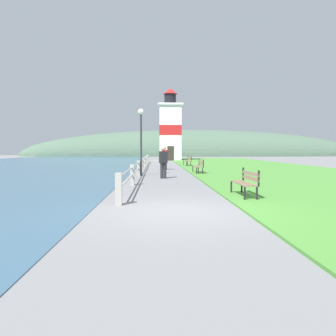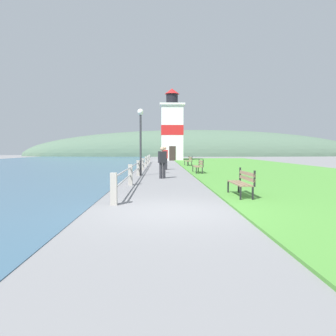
{
  "view_description": "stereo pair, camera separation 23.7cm",
  "coord_description": "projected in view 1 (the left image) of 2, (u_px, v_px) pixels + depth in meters",
  "views": [
    {
      "loc": [
        -0.5,
        -8.19,
        1.58
      ],
      "look_at": [
        0.27,
        13.99,
        0.3
      ],
      "focal_mm": 35.0,
      "sensor_mm": 36.0,
      "label": 1
    },
    {
      "loc": [
        -0.27,
        -8.19,
        1.58
      ],
      "look_at": [
        0.27,
        13.99,
        0.3
      ],
      "focal_mm": 35.0,
      "sensor_mm": 36.0,
      "label": 2
    }
  ],
  "objects": [
    {
      "name": "ground_plane",
      "position": [
        177.0,
        212.0,
        8.28
      ],
      "size": [
        160.0,
        160.0,
        0.0
      ],
      "primitive_type": "plane",
      "color": "slate"
    },
    {
      "name": "grass_verge",
      "position": [
        255.0,
        168.0,
        27.17
      ],
      "size": [
        12.0,
        56.02,
        0.06
      ],
      "color": "#4C8E38",
      "rests_on": "ground_plane"
    },
    {
      "name": "seawall_railing",
      "position": [
        142.0,
        163.0,
        24.53
      ],
      "size": [
        0.18,
        30.93,
        0.92
      ],
      "color": "#A8A399",
      "rests_on": "ground_plane"
    },
    {
      "name": "park_bench_near",
      "position": [
        246.0,
        181.0,
        10.66
      ],
      "size": [
        0.5,
        1.73,
        0.94
      ],
      "rotation": [
        0.0,
        0.0,
        3.16
      ],
      "color": "#846B51",
      "rests_on": "ground_plane"
    },
    {
      "name": "park_bench_midway",
      "position": [
        199.0,
        165.0,
        21.09
      ],
      "size": [
        0.51,
        1.87,
        0.94
      ],
      "rotation": [
        0.0,
        0.0,
        3.16
      ],
      "color": "#846B51",
      "rests_on": "ground_plane"
    },
    {
      "name": "park_bench_far",
      "position": [
        188.0,
        160.0,
        30.68
      ],
      "size": [
        0.61,
        1.9,
        0.94
      ],
      "rotation": [
        0.0,
        0.0,
        3.21
      ],
      "color": "#846B51",
      "rests_on": "ground_plane"
    },
    {
      "name": "lighthouse",
      "position": [
        170.0,
        129.0,
        46.23
      ],
      "size": [
        3.48,
        3.48,
        10.09
      ],
      "color": "white",
      "rests_on": "ground_plane"
    },
    {
      "name": "person_strolling",
      "position": [
        165.0,
        157.0,
        25.1
      ],
      "size": [
        0.45,
        0.27,
        1.79
      ],
      "rotation": [
        0.0,
        0.0,
        1.5
      ],
      "color": "#28282D",
      "rests_on": "ground_plane"
    },
    {
      "name": "person_by_railing",
      "position": [
        163.0,
        161.0,
        17.59
      ],
      "size": [
        0.47,
        0.37,
        1.72
      ],
      "rotation": [
        0.0,
        0.0,
        1.95
      ],
      "color": "#28282D",
      "rests_on": "ground_plane"
    },
    {
      "name": "lamp_post",
      "position": [
        141.0,
        130.0,
        19.33
      ],
      "size": [
        0.36,
        0.36,
        3.96
      ],
      "color": "#333338",
      "rests_on": "ground_plane"
    },
    {
      "name": "distant_hillside",
      "position": [
        193.0,
        156.0,
        75.75
      ],
      "size": [
        80.0,
        16.0,
        12.0
      ],
      "color": "#4C6651",
      "rests_on": "ground_plane"
    }
  ]
}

